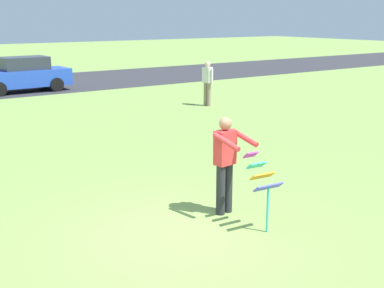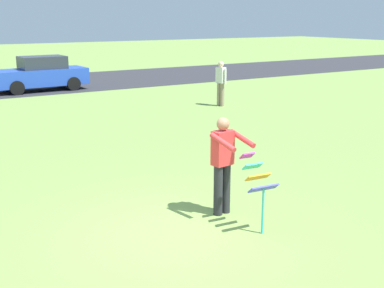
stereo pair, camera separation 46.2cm
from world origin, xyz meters
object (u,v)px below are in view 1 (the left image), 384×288
object	(u,v)px
person_kite_flyer	(226,162)
person_walker_far	(207,82)
kite_held	(262,179)
parked_car_blue	(23,75)

from	to	relation	value
person_kite_flyer	person_walker_far	distance (m)	10.95
kite_held	parked_car_blue	distance (m)	17.72
kite_held	person_walker_far	size ratio (longest dim) A/B	0.72
parked_car_blue	person_walker_far	distance (m)	9.17
kite_held	parked_car_blue	size ratio (longest dim) A/B	0.29
kite_held	person_walker_far	xyz separation A→B (m)	(6.16, 9.85, 0.08)
parked_car_blue	person_walker_far	size ratio (longest dim) A/B	2.46
kite_held	parked_car_blue	bearing A→B (deg)	85.61
person_kite_flyer	kite_held	world-z (taller)	person_kite_flyer
person_walker_far	parked_car_blue	bearing A→B (deg)	121.56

